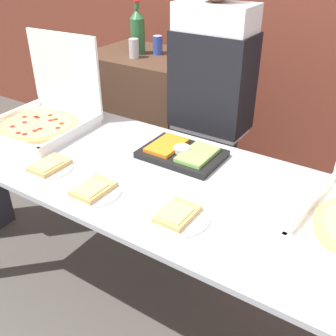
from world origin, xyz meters
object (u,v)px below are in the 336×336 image
object	(u,v)px
person_server_vest	(211,107)
paper_plate_front_center	(93,190)
veggie_tray	(182,153)
pizza_box_near_left	(46,113)
soda_bottle	(138,31)
soda_can_silver	(134,48)
paper_plate_front_left	(177,215)
paper_plate_front_right	(49,166)
soda_can_colored	(158,45)

from	to	relation	value
person_server_vest	paper_plate_front_center	bearing A→B (deg)	86.24
veggie_tray	person_server_vest	size ratio (longest dim) A/B	0.22
pizza_box_near_left	person_server_vest	world-z (taller)	person_server_vest
soda_bottle	soda_can_silver	xyz separation A→B (m)	(0.04, -0.10, -0.09)
soda_bottle	person_server_vest	bearing A→B (deg)	-23.98
paper_plate_front_left	soda_bottle	bearing A→B (deg)	131.69
veggie_tray	soda_bottle	xyz separation A→B (m)	(-0.83, 0.78, 0.33)
pizza_box_near_left	soda_can_silver	world-z (taller)	pizza_box_near_left
pizza_box_near_left	paper_plate_front_center	size ratio (longest dim) A/B	2.29
veggie_tray	paper_plate_front_center	bearing A→B (deg)	-108.11
veggie_tray	soda_bottle	bearing A→B (deg)	136.78
paper_plate_front_left	soda_bottle	size ratio (longest dim) A/B	0.73
paper_plate_front_center	paper_plate_front_right	distance (m)	0.30
soda_can_colored	paper_plate_front_right	bearing A→B (deg)	-78.20
pizza_box_near_left	soda_can_silver	distance (m)	0.80
paper_plate_front_center	paper_plate_front_right	size ratio (longest dim) A/B	1.08
paper_plate_front_left	person_server_vest	distance (m)	0.92
pizza_box_near_left	soda_bottle	size ratio (longest dim) A/B	1.53
paper_plate_front_center	paper_plate_front_right	world-z (taller)	same
paper_plate_front_left	person_server_vest	bearing A→B (deg)	110.18
pizza_box_near_left	paper_plate_front_left	world-z (taller)	pizza_box_near_left
soda_can_silver	paper_plate_front_left	bearing A→B (deg)	-46.91
pizza_box_near_left	paper_plate_front_left	size ratio (longest dim) A/B	2.10
veggie_tray	person_server_vest	xyz separation A→B (m)	(-0.09, 0.45, 0.06)
soda_bottle	person_server_vest	world-z (taller)	person_server_vest
person_server_vest	soda_can_colored	bearing A→B (deg)	-31.91
pizza_box_near_left	soda_can_silver	size ratio (longest dim) A/B	4.21
paper_plate_front_right	soda_can_colored	xyz separation A→B (m)	(-0.26, 1.25, 0.26)
soda_bottle	paper_plate_front_center	bearing A→B (deg)	-61.00
soda_can_colored	soda_can_silver	bearing A→B (deg)	-117.11
veggie_tray	soda_can_silver	distance (m)	1.07
paper_plate_front_center	veggie_tray	world-z (taller)	veggie_tray
soda_can_silver	person_server_vest	xyz separation A→B (m)	(0.70, -0.23, -0.18)
paper_plate_front_right	soda_can_silver	size ratio (longest dim) A/B	1.70
soda_bottle	soda_can_colored	bearing A→B (deg)	23.62
paper_plate_front_center	person_server_vest	world-z (taller)	person_server_vest
soda_bottle	paper_plate_front_left	bearing A→B (deg)	-48.31
paper_plate_front_left	veggie_tray	bearing A→B (deg)	119.12
veggie_tray	person_server_vest	distance (m)	0.46
paper_plate_front_right	veggie_tray	world-z (taller)	veggie_tray
paper_plate_front_right	veggie_tray	distance (m)	0.61
paper_plate_front_right	soda_bottle	size ratio (longest dim) A/B	0.62
paper_plate_front_center	veggie_tray	distance (m)	0.48
pizza_box_near_left	soda_bottle	world-z (taller)	soda_bottle
paper_plate_front_left	paper_plate_front_center	distance (m)	0.38
person_server_vest	soda_can_silver	bearing A→B (deg)	-17.96
paper_plate_front_left	soda_can_colored	size ratio (longest dim) A/B	2.00
paper_plate_front_right	soda_bottle	xyz separation A→B (m)	(-0.39, 1.20, 0.34)
veggie_tray	soda_can_silver	size ratio (longest dim) A/B	3.03
paper_plate_front_right	pizza_box_near_left	bearing A→B (deg)	138.72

